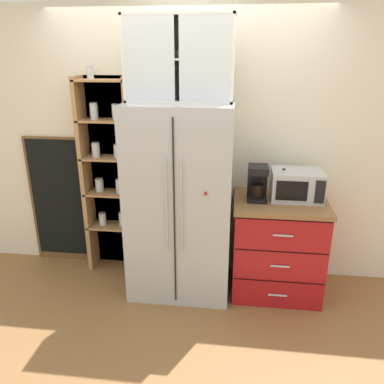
# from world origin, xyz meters

# --- Properties ---
(ground_plane) EXTENTS (10.78, 10.78, 0.00)m
(ground_plane) POSITION_xyz_m (0.00, 0.00, 0.00)
(ground_plane) COLOR olive
(wall_back_cream) EXTENTS (5.07, 0.10, 2.55)m
(wall_back_cream) POSITION_xyz_m (0.00, 0.40, 1.27)
(wall_back_cream) COLOR silver
(wall_back_cream) RESTS_ON ground
(refrigerator) EXTENTS (0.90, 0.73, 1.74)m
(refrigerator) POSITION_xyz_m (0.00, -0.00, 0.87)
(refrigerator) COLOR #B7BABF
(refrigerator) RESTS_ON ground
(pantry_shelf_column) EXTENTS (0.54, 0.27, 2.01)m
(pantry_shelf_column) POSITION_xyz_m (-0.74, 0.30, 1.00)
(pantry_shelf_column) COLOR brown
(pantry_shelf_column) RESTS_ON ground
(counter_cabinet) EXTENTS (0.81, 0.66, 0.90)m
(counter_cabinet) POSITION_xyz_m (0.88, 0.04, 0.45)
(counter_cabinet) COLOR #A8161C
(counter_cabinet) RESTS_ON ground
(microwave) EXTENTS (0.44, 0.33, 0.26)m
(microwave) POSITION_xyz_m (1.01, 0.08, 1.03)
(microwave) COLOR #B7BABF
(microwave) RESTS_ON counter_cabinet
(coffee_maker) EXTENTS (0.17, 0.20, 0.31)m
(coffee_maker) POSITION_xyz_m (0.67, 0.04, 1.06)
(coffee_maker) COLOR black
(coffee_maker) RESTS_ON counter_cabinet
(mug_cream) EXTENTS (0.12, 0.09, 0.08)m
(mug_cream) POSITION_xyz_m (0.88, 0.02, 0.94)
(mug_cream) COLOR silver
(mug_cream) RESTS_ON counter_cabinet
(bottle_clear) EXTENTS (0.06, 0.06, 0.30)m
(bottle_clear) POSITION_xyz_m (0.88, 0.01, 1.04)
(bottle_clear) COLOR silver
(bottle_clear) RESTS_ON counter_cabinet
(upper_cabinet) EXTENTS (0.87, 0.32, 0.66)m
(upper_cabinet) POSITION_xyz_m (0.00, 0.04, 2.07)
(upper_cabinet) COLOR silver
(upper_cabinet) RESTS_ON refrigerator
(chalkboard_menu) EXTENTS (0.60, 0.04, 1.35)m
(chalkboard_menu) POSITION_xyz_m (-1.34, 0.33, 0.68)
(chalkboard_menu) COLOR brown
(chalkboard_menu) RESTS_ON ground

